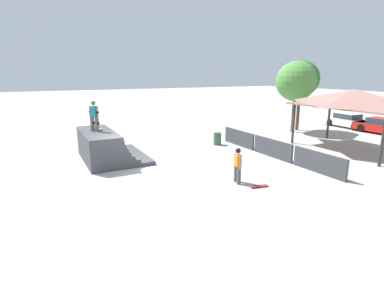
# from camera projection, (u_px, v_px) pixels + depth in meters

# --- Properties ---
(ground_plane) EXTENTS (160.00, 160.00, 0.00)m
(ground_plane) POSITION_uv_depth(u_px,v_px,m) (130.00, 169.00, 15.35)
(ground_plane) COLOR #A3A09B
(quarter_pipe_ramp) EXTENTS (4.52, 3.34, 1.68)m
(quarter_pipe_ramp) POSITION_uv_depth(u_px,v_px,m) (104.00, 147.00, 16.87)
(quarter_pipe_ramp) COLOR #424247
(quarter_pipe_ramp) RESTS_ON ground
(skater_on_deck) EXTENTS (0.69, 0.52, 1.70)m
(skater_on_deck) POSITION_uv_depth(u_px,v_px,m) (94.00, 114.00, 16.34)
(skater_on_deck) COLOR #6B6051
(skater_on_deck) RESTS_ON quarter_pipe_ramp
(skateboard_on_deck) EXTENTS (0.87, 0.36, 0.09)m
(skateboard_on_deck) POSITION_uv_depth(u_px,v_px,m) (98.00, 129.00, 16.99)
(skateboard_on_deck) COLOR silver
(skateboard_on_deck) RESTS_ON quarter_pipe_ramp
(bystander_walking) EXTENTS (0.63, 0.31, 1.61)m
(bystander_walking) POSITION_uv_depth(u_px,v_px,m) (238.00, 163.00, 13.27)
(bystander_walking) COLOR #4C4C51
(bystander_walking) RESTS_ON ground
(skateboard_on_ground) EXTENTS (0.35, 0.84, 0.09)m
(skateboard_on_ground) POSITION_uv_depth(u_px,v_px,m) (259.00, 186.00, 12.93)
(skateboard_on_ground) COLOR red
(skateboard_on_ground) RESTS_ON ground
(barrier_fence) EXTENTS (9.66, 0.12, 1.05)m
(barrier_fence) POSITION_uv_depth(u_px,v_px,m) (272.00, 148.00, 17.56)
(barrier_fence) COLOR #3D3D42
(barrier_fence) RESTS_ON ground
(pavilion_shelter) EXTENTS (7.20, 4.24, 3.87)m
(pavilion_shelter) POSITION_uv_depth(u_px,v_px,m) (354.00, 98.00, 18.57)
(pavilion_shelter) COLOR #2D2D33
(pavilion_shelter) RESTS_ON ground
(tree_beside_pavilion) EXTENTS (3.23, 3.23, 5.81)m
(tree_beside_pavilion) POSITION_uv_depth(u_px,v_px,m) (296.00, 81.00, 24.37)
(tree_beside_pavilion) COLOR brown
(tree_beside_pavilion) RESTS_ON ground
(tree_far_back) EXTENTS (3.07, 3.07, 5.90)m
(tree_far_back) POSITION_uv_depth(u_px,v_px,m) (301.00, 79.00, 25.15)
(tree_far_back) COLOR brown
(tree_far_back) RESTS_ON ground
(trash_bin) EXTENTS (0.52, 0.52, 0.85)m
(trash_bin) POSITION_uv_depth(u_px,v_px,m) (217.00, 139.00, 20.61)
(trash_bin) COLOR #385B3D
(trash_bin) RESTS_ON ground
(parked_car_white) EXTENTS (4.40, 1.97, 1.27)m
(parked_car_white) POSITION_uv_depth(u_px,v_px,m) (348.00, 121.00, 27.26)
(parked_car_white) COLOR silver
(parked_car_white) RESTS_ON ground
(parked_car_red) EXTENTS (4.40, 1.72, 1.27)m
(parked_car_red) POSITION_uv_depth(u_px,v_px,m) (383.00, 126.00, 24.35)
(parked_car_red) COLOR red
(parked_car_red) RESTS_ON ground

